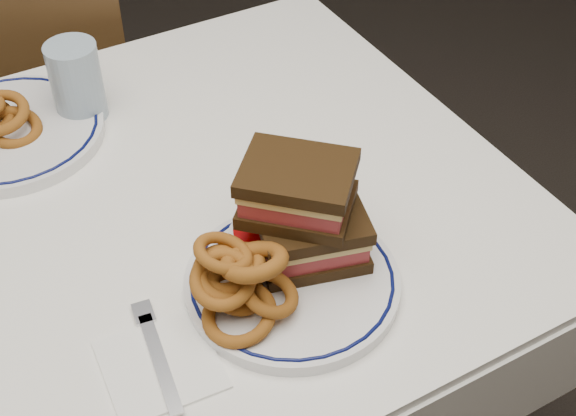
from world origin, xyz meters
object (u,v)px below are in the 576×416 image
reuben_sandwich (304,212)px  far_plate (9,132)px  chair_far (47,129)px  main_plate (292,282)px

reuben_sandwich → far_plate: size_ratio=0.61×
reuben_sandwich → far_plate: 0.52m
far_plate → reuben_sandwich: bearing=-59.6°
chair_far → main_plate: chair_far is taller
chair_far → reuben_sandwich: reuben_sandwich is taller
chair_far → main_plate: size_ratio=3.05×
reuben_sandwich → chair_far: bearing=99.4°
chair_far → far_plate: size_ratio=2.88×
chair_far → far_plate: 0.53m
reuben_sandwich → far_plate: bearing=120.4°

